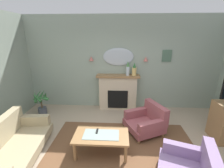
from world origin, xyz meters
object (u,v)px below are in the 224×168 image
at_px(wall_mirror, 118,57).
at_px(mantel_vase_left, 128,69).
at_px(tv_remote, 97,131).
at_px(potted_plant_small_fern, 41,102).
at_px(armchair_near_fireplace, 147,120).
at_px(coffee_table, 101,137).
at_px(wall_sconce_right, 146,59).
at_px(wall_sconce_left, 91,58).
at_px(framed_picture, 167,56).
at_px(fireplace, 118,92).
at_px(mantel_vase_centre, 134,70).
at_px(floral_couch, 10,145).

bearing_deg(wall_mirror, mantel_vase_left, -29.54).
distance_m(tv_remote, potted_plant_small_fern, 2.42).
bearing_deg(armchair_near_fireplace, coffee_table, -142.12).
bearing_deg(wall_sconce_right, potted_plant_small_fern, -168.91).
distance_m(mantel_vase_left, tv_remote, 2.27).
height_order(wall_sconce_left, armchair_near_fireplace, wall_sconce_left).
relative_size(mantel_vase_left, tv_remote, 2.75).
bearing_deg(potted_plant_small_fern, mantel_vase_left, 10.83).
height_order(framed_picture, armchair_near_fireplace, framed_picture).
height_order(fireplace, wall_sconce_left, wall_sconce_left).
xyz_separation_m(framed_picture, tv_remote, (-1.89, -2.13, -1.30)).
bearing_deg(fireplace, coffee_table, -98.18).
height_order(armchair_near_fireplace, potted_plant_small_fern, potted_plant_small_fern).
xyz_separation_m(mantel_vase_centre, wall_sconce_left, (-1.35, 0.12, 0.33)).
bearing_deg(coffee_table, armchair_near_fireplace, 37.88).
bearing_deg(wall_sconce_left, tv_remote, -77.59).
relative_size(wall_sconce_left, tv_remote, 0.88).
xyz_separation_m(fireplace, wall_sconce_right, (0.85, 0.09, 1.09)).
xyz_separation_m(wall_mirror, framed_picture, (1.50, 0.01, 0.04)).
bearing_deg(floral_couch, mantel_vase_centre, 42.25).
xyz_separation_m(wall_mirror, wall_sconce_right, (0.85, -0.05, -0.05)).
relative_size(mantel_vase_centre, wall_sconce_right, 2.90).
bearing_deg(floral_couch, wall_mirror, 50.53).
distance_m(fireplace, framed_picture, 1.91).
height_order(wall_sconce_right, potted_plant_small_fern, wall_sconce_right).
height_order(mantel_vase_left, wall_sconce_left, wall_sconce_left).
bearing_deg(framed_picture, wall_mirror, -179.62).
xyz_separation_m(fireplace, tv_remote, (-0.39, -1.98, -0.12)).
relative_size(mantel_vase_left, coffee_table, 0.40).
xyz_separation_m(wall_sconce_left, framed_picture, (2.35, 0.06, 0.09)).
height_order(mantel_vase_left, tv_remote, mantel_vase_left).
bearing_deg(coffee_table, mantel_vase_left, 73.70).
height_order(framed_picture, potted_plant_small_fern, framed_picture).
xyz_separation_m(mantel_vase_centre, potted_plant_small_fern, (-2.83, -0.50, -0.92)).
distance_m(mantel_vase_left, wall_sconce_right, 0.63).
distance_m(fireplace, mantel_vase_centre, 0.91).
height_order(tv_remote, armchair_near_fireplace, armchair_near_fireplace).
distance_m(wall_sconce_left, armchair_near_fireplace, 2.50).
distance_m(wall_sconce_right, armchair_near_fireplace, 1.91).
bearing_deg(floral_couch, potted_plant_small_fern, 99.12).
xyz_separation_m(wall_mirror, wall_sconce_left, (-0.85, -0.05, -0.05)).
bearing_deg(wall_sconce_right, mantel_vase_left, -167.69).
relative_size(fireplace, mantel_vase_centre, 3.36).
height_order(coffee_table, potted_plant_small_fern, potted_plant_small_fern).
relative_size(fireplace, floral_couch, 0.76).
bearing_deg(mantel_vase_left, coffee_table, -106.30).
distance_m(tv_remote, floral_couch, 1.69).
height_order(mantel_vase_left, mantel_vase_centre, mantel_vase_left).
bearing_deg(wall_mirror, floral_couch, -129.47).
xyz_separation_m(tv_remote, armchair_near_fireplace, (1.16, 0.73, -0.15)).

